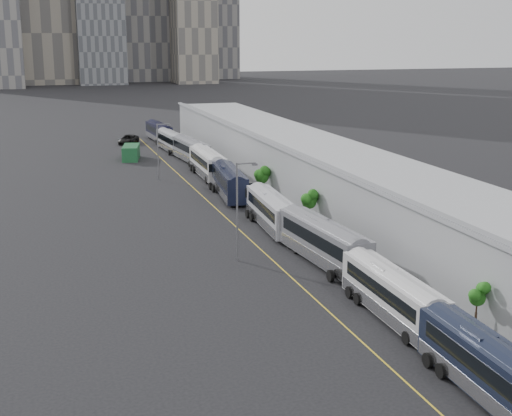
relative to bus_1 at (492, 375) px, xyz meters
name	(u,v)px	position (x,y,z in m)	size (l,w,h in m)	color
sidewalk	(352,236)	(6.94, 33.80, -1.49)	(10.00, 170.00, 0.12)	gray
lane_line	(256,245)	(-3.56, 33.80, -1.54)	(0.12, 160.00, 0.02)	gold
depot	(388,202)	(10.94, 33.80, 1.96)	(12.45, 160.40, 7.20)	gray
bus_1	(492,375)	(0.00, 0.00, 0.00)	(2.91, 12.67, 3.68)	black
bus_2	(392,298)	(0.42, 12.76, 0.01)	(2.83, 12.68, 3.70)	silver
bus_3	(323,245)	(0.64, 26.56, 0.16)	(3.84, 14.02, 4.05)	slate
bus_4	(272,214)	(0.10, 39.80, 0.05)	(3.41, 13.16, 3.81)	#B1B3BC
bus_5	(230,185)	(-0.25, 56.08, 0.09)	(4.01, 13.49, 3.88)	black
bus_6	(208,165)	(0.26, 70.31, 0.15)	(3.08, 13.84, 4.03)	white
bus_7	(191,152)	(0.64, 83.56, 0.07)	(3.78, 13.38, 3.86)	gray
bus_8	(171,143)	(-0.35, 95.91, -0.02)	(3.34, 12.54, 3.63)	#B3B7BE
bus_9	(159,133)	(-0.31, 109.29, 0.00)	(3.33, 12.73, 3.68)	black
tree_1	(477,297)	(4.17, 7.72, 1.53)	(1.16, 1.16, 3.76)	black
tree_2	(309,200)	(3.93, 38.48, 1.65)	(1.64, 1.64, 4.06)	black
tree_3	(262,175)	(3.83, 54.98, 1.35)	(1.83, 1.83, 3.84)	black
street_lamp_near	(239,205)	(-6.56, 29.59, 3.80)	(2.04, 0.22, 9.31)	#59595E
street_lamp_far	(159,147)	(-6.98, 69.92, 3.24)	(2.04, 0.22, 8.23)	#59595E
shipping_container	(131,153)	(-8.60, 89.00, -0.35)	(2.58, 6.53, 2.41)	#154725
suv	(128,139)	(-6.66, 107.26, -0.69)	(2.88, 6.25, 1.74)	black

